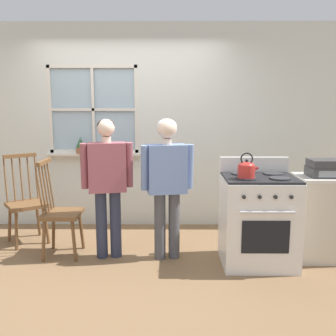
{
  "coord_description": "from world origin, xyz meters",
  "views": [
    {
      "loc": [
        0.55,
        -3.63,
        1.64
      ],
      "look_at": [
        0.52,
        0.17,
        1.0
      ],
      "focal_mm": 40.0,
      "sensor_mm": 36.0,
      "label": 1
    }
  ],
  "objects": [
    {
      "name": "person_elderly_left",
      "position": [
        -0.12,
        0.24,
        0.89
      ],
      "size": [
        0.55,
        0.28,
        1.5
      ],
      "rotation": [
        0.0,
        0.0,
        0.2
      ],
      "color": "#2D3347",
      "rests_on": "ground_plane"
    },
    {
      "name": "ground_plane",
      "position": [
        0.0,
        0.0,
        0.0
      ],
      "size": [
        16.0,
        16.0,
        0.0
      ],
      "primitive_type": "plane",
      "color": "brown"
    },
    {
      "name": "side_counter",
      "position": [
        2.17,
        0.26,
        0.45
      ],
      "size": [
        0.55,
        0.5,
        0.9
      ],
      "color": "beige",
      "rests_on": "ground_plane"
    },
    {
      "name": "stereo",
      "position": [
        2.17,
        0.24,
        0.99
      ],
      "size": [
        0.34,
        0.29,
        0.18
      ],
      "color": "#38383A",
      "rests_on": "side_counter"
    },
    {
      "name": "person_teen_center",
      "position": [
        0.51,
        0.22,
        0.91
      ],
      "size": [
        0.56,
        0.28,
        1.5
      ],
      "rotation": [
        0.0,
        0.0,
        0.2
      ],
      "color": "#4C4C51",
      "rests_on": "ground_plane"
    },
    {
      "name": "stove",
      "position": [
        1.46,
        0.11,
        0.47
      ],
      "size": [
        0.74,
        0.68,
        1.08
      ],
      "color": "white",
      "rests_on": "ground_plane"
    },
    {
      "name": "chair_by_window",
      "position": [
        -0.66,
        0.3,
        0.47
      ],
      "size": [
        0.41,
        0.42,
        1.06
      ],
      "rotation": [
        0.0,
        0.0,
        1.58
      ],
      "color": "brown",
      "rests_on": "ground_plane"
    },
    {
      "name": "wall_back",
      "position": [
        0.03,
        1.4,
        1.33
      ],
      "size": [
        6.4,
        0.16,
        2.7
      ],
      "color": "silver",
      "rests_on": "ground_plane"
    },
    {
      "name": "chair_near_wall",
      "position": [
        -1.18,
        0.69,
        0.47
      ],
      "size": [
        0.57,
        0.57,
        1.06
      ],
      "rotation": [
        0.0,
        0.0,
        0.62
      ],
      "color": "brown",
      "rests_on": "ground_plane"
    },
    {
      "name": "potted_plant",
      "position": [
        -0.66,
        1.31,
        1.09
      ],
      "size": [
        0.11,
        0.11,
        0.23
      ],
      "color": "#935B3D",
      "rests_on": "wall_back"
    },
    {
      "name": "kettle",
      "position": [
        1.29,
        -0.02,
        1.02
      ],
      "size": [
        0.21,
        0.17,
        0.25
      ],
      "color": "red",
      "rests_on": "stove"
    }
  ]
}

